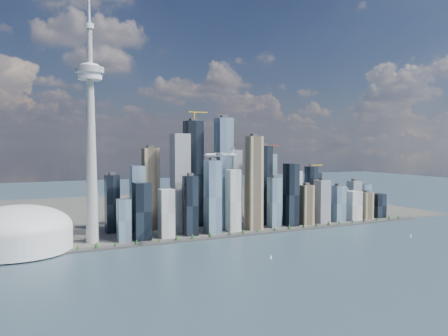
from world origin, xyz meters
name	(u,v)px	position (x,y,z in m)	size (l,w,h in m)	color
ground	(301,264)	(0.00, 0.00, 0.00)	(4000.00, 4000.00, 0.00)	#2F4452
seawall	(235,235)	(0.00, 250.00, 2.00)	(1100.00, 22.00, 4.00)	#383838
land	(171,209)	(0.00, 700.00, 1.50)	(1400.00, 900.00, 3.00)	#4C4C47
shoreline_trees	(235,232)	(0.00, 250.00, 8.78)	(960.53, 7.20, 8.80)	#3F2D1E
skyscraper_cluster	(241,191)	(59.61, 336.81, 89.37)	(736.00, 142.00, 286.05)	black
needle_tower	(91,129)	(-300.00, 310.00, 235.84)	(56.00, 56.00, 550.50)	#A9A9A4
dome_stadium	(17,231)	(-440.00, 300.00, 39.44)	(200.00, 200.00, 86.00)	white
airplane	(220,154)	(-72.32, 173.12, 184.93)	(68.26, 60.61, 16.66)	silver
sailboat_west	(271,257)	(-28.55, 50.75, 2.69)	(5.95, 3.38, 8.39)	white
sailboat_east	(411,236)	(345.47, 73.14, 3.36)	(7.46, 4.04, 10.46)	white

